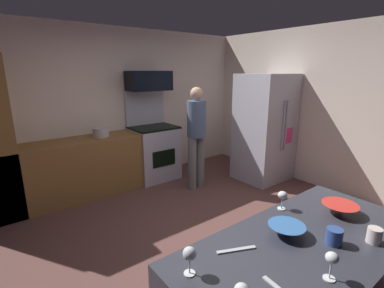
{
  "coord_description": "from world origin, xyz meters",
  "views": [
    {
      "loc": [
        -1.92,
        -2.25,
        1.9
      ],
      "look_at": [
        0.05,
        0.3,
        1.05
      ],
      "focal_mm": 26.07,
      "sensor_mm": 36.0,
      "label": 1
    }
  ],
  "objects_px": {
    "wine_glass_extra": "(332,260)",
    "microwave": "(149,81)",
    "stock_pot": "(101,132)",
    "wine_glass_near": "(282,196)",
    "mixing_bowl_small": "(286,230)",
    "person_cook": "(196,133)",
    "mixing_bowl_large": "(340,209)",
    "wine_glass_mid": "(190,255)",
    "oven_range": "(154,150)",
    "refrigerator": "(265,128)",
    "mug_coffee": "(374,235)",
    "mug_tea": "(334,236)"
  },
  "relations": [
    {
      "from": "wine_glass_extra",
      "to": "wine_glass_near",
      "type": "bearing_deg",
      "value": 53.26
    },
    {
      "from": "refrigerator",
      "to": "wine_glass_extra",
      "type": "relative_size",
      "value": 12.3
    },
    {
      "from": "mixing_bowl_small",
      "to": "stock_pot",
      "type": "height_order",
      "value": "stock_pot"
    },
    {
      "from": "microwave",
      "to": "mixing_bowl_large",
      "type": "xyz_separation_m",
      "value": [
        -0.44,
        -3.52,
        -0.8
      ]
    },
    {
      "from": "microwave",
      "to": "mixing_bowl_large",
      "type": "bearing_deg",
      "value": -97.17
    },
    {
      "from": "refrigerator",
      "to": "stock_pot",
      "type": "bearing_deg",
      "value": 153.93
    },
    {
      "from": "refrigerator",
      "to": "person_cook",
      "type": "relative_size",
      "value": 1.12
    },
    {
      "from": "wine_glass_extra",
      "to": "mixing_bowl_large",
      "type": "bearing_deg",
      "value": 21.9
    },
    {
      "from": "mixing_bowl_large",
      "to": "wine_glass_extra",
      "type": "xyz_separation_m",
      "value": [
        -0.71,
        -0.28,
        0.07
      ]
    },
    {
      "from": "mug_coffee",
      "to": "wine_glass_mid",
      "type": "bearing_deg",
      "value": 155.9
    },
    {
      "from": "oven_range",
      "to": "wine_glass_extra",
      "type": "xyz_separation_m",
      "value": [
        -1.15,
        -3.72,
        0.49
      ]
    },
    {
      "from": "mixing_bowl_small",
      "to": "wine_glass_near",
      "type": "distance_m",
      "value": 0.35
    },
    {
      "from": "mixing_bowl_small",
      "to": "mug_tea",
      "type": "relative_size",
      "value": 2.35
    },
    {
      "from": "wine_glass_near",
      "to": "wine_glass_extra",
      "type": "distance_m",
      "value": 0.72
    },
    {
      "from": "microwave",
      "to": "mug_coffee",
      "type": "bearing_deg",
      "value": -99.53
    },
    {
      "from": "person_cook",
      "to": "mixing_bowl_large",
      "type": "distance_m",
      "value": 2.72
    },
    {
      "from": "mug_coffee",
      "to": "stock_pot",
      "type": "distance_m",
      "value": 3.75
    },
    {
      "from": "mixing_bowl_large",
      "to": "mug_tea",
      "type": "height_order",
      "value": "mug_tea"
    },
    {
      "from": "wine_glass_near",
      "to": "mug_coffee",
      "type": "distance_m",
      "value": 0.6
    },
    {
      "from": "stock_pot",
      "to": "wine_glass_near",
      "type": "bearing_deg",
      "value": -86.13
    },
    {
      "from": "microwave",
      "to": "refrigerator",
      "type": "relative_size",
      "value": 0.4
    },
    {
      "from": "person_cook",
      "to": "wine_glass_extra",
      "type": "xyz_separation_m",
      "value": [
        -1.47,
        -2.9,
        0.08
      ]
    },
    {
      "from": "person_cook",
      "to": "mixing_bowl_small",
      "type": "relative_size",
      "value": 7.19
    },
    {
      "from": "microwave",
      "to": "wine_glass_near",
      "type": "height_order",
      "value": "microwave"
    },
    {
      "from": "refrigerator",
      "to": "mixing_bowl_large",
      "type": "distance_m",
      "value": 2.99
    },
    {
      "from": "wine_glass_mid",
      "to": "wine_glass_extra",
      "type": "distance_m",
      "value": 0.69
    },
    {
      "from": "person_cook",
      "to": "mixing_bowl_small",
      "type": "bearing_deg",
      "value": -117.18
    },
    {
      "from": "oven_range",
      "to": "mug_coffee",
      "type": "distance_m",
      "value": 3.81
    },
    {
      "from": "person_cook",
      "to": "stock_pot",
      "type": "distance_m",
      "value": 1.5
    },
    {
      "from": "mixing_bowl_small",
      "to": "wine_glass_extra",
      "type": "distance_m",
      "value": 0.4
    },
    {
      "from": "microwave",
      "to": "wine_glass_mid",
      "type": "distance_m",
      "value": 3.82
    },
    {
      "from": "refrigerator",
      "to": "wine_glass_extra",
      "type": "xyz_separation_m",
      "value": [
        -2.7,
        -2.51,
        0.08
      ]
    },
    {
      "from": "wine_glass_near",
      "to": "wine_glass_mid",
      "type": "height_order",
      "value": "wine_glass_mid"
    },
    {
      "from": "mixing_bowl_small",
      "to": "wine_glass_near",
      "type": "bearing_deg",
      "value": 39.58
    },
    {
      "from": "wine_glass_extra",
      "to": "microwave",
      "type": "bearing_deg",
      "value": 73.18
    },
    {
      "from": "mixing_bowl_large",
      "to": "mixing_bowl_small",
      "type": "distance_m",
      "value": 0.55
    },
    {
      "from": "mixing_bowl_large",
      "to": "wine_glass_mid",
      "type": "height_order",
      "value": "wine_glass_mid"
    },
    {
      "from": "person_cook",
      "to": "mixing_bowl_large",
      "type": "height_order",
      "value": "person_cook"
    },
    {
      "from": "microwave",
      "to": "wine_glass_near",
      "type": "xyz_separation_m",
      "value": [
        -0.72,
        -3.23,
        -0.73
      ]
    },
    {
      "from": "wine_glass_mid",
      "to": "stock_pot",
      "type": "bearing_deg",
      "value": 77.17
    },
    {
      "from": "microwave",
      "to": "wine_glass_extra",
      "type": "distance_m",
      "value": 4.04
    },
    {
      "from": "person_cook",
      "to": "mug_tea",
      "type": "distance_m",
      "value": 3.0
    },
    {
      "from": "mixing_bowl_large",
      "to": "person_cook",
      "type": "bearing_deg",
      "value": 73.73
    },
    {
      "from": "mixing_bowl_large",
      "to": "mug_tea",
      "type": "distance_m",
      "value": 0.43
    },
    {
      "from": "oven_range",
      "to": "mixing_bowl_small",
      "type": "bearing_deg",
      "value": -106.31
    },
    {
      "from": "refrigerator",
      "to": "mixing_bowl_large",
      "type": "xyz_separation_m",
      "value": [
        -1.99,
        -2.23,
        0.01
      ]
    },
    {
      "from": "wine_glass_near",
      "to": "wine_glass_mid",
      "type": "bearing_deg",
      "value": -172.48
    },
    {
      "from": "mixing_bowl_small",
      "to": "refrigerator",
      "type": "bearing_deg",
      "value": 40.38
    },
    {
      "from": "wine_glass_near",
      "to": "wine_glass_extra",
      "type": "bearing_deg",
      "value": -126.74
    },
    {
      "from": "person_cook",
      "to": "wine_glass_mid",
      "type": "xyz_separation_m",
      "value": [
        -2.0,
        -2.45,
        0.08
      ]
    }
  ]
}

